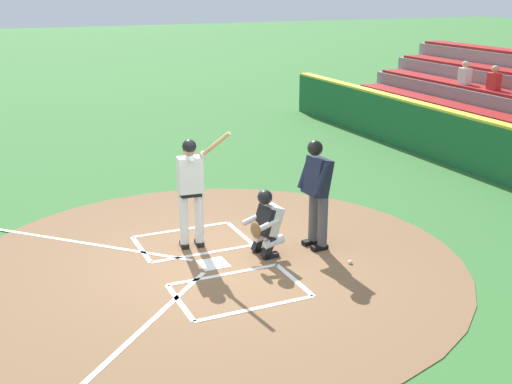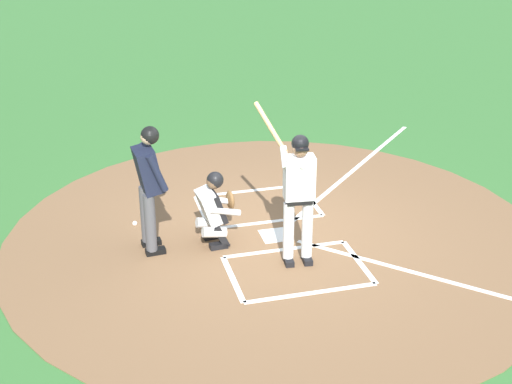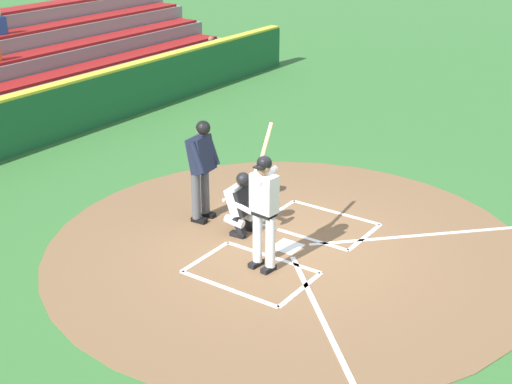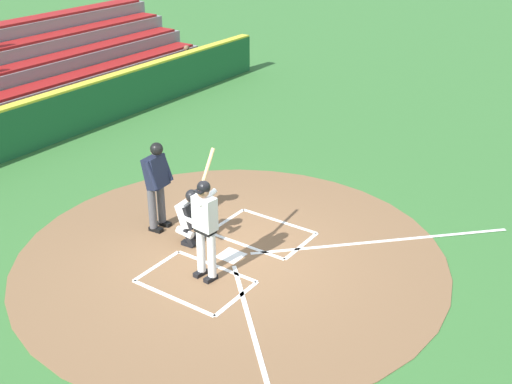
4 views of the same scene
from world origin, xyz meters
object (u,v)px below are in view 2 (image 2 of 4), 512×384
Objects in this scene: catcher at (214,207)px; baseball at (135,223)px; plate_umpire at (149,181)px; batter at (298,190)px.

baseball is (-0.88, -1.07, -0.55)m from catcher.
batter is at bearing 65.92° from plate_umpire.
batter is 1.88× the size of catcher.
catcher is 0.61× the size of plate_umpire.
catcher is 15.27× the size of baseball.
baseball is (-0.84, -0.17, -1.04)m from plate_umpire.
plate_umpire is at bearing 11.38° from baseball.
batter is 1.14× the size of plate_umpire.
baseball is at bearing -129.21° from catcher.
plate_umpire is 25.20× the size of baseball.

